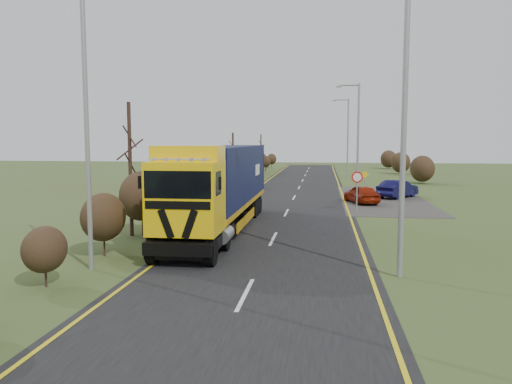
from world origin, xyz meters
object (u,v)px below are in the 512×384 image
object	(u,v)px
lorry	(221,182)
speed_sign	(357,184)
car_blue_sedan	(398,189)
car_red_hatchback	(361,194)
streetlight_near	(400,108)

from	to	relation	value
lorry	speed_sign	distance (m)	10.08
car_blue_sedan	speed_sign	distance (m)	8.75
car_red_hatchback	streetlight_near	bearing A→B (deg)	71.21
lorry	car_blue_sedan	bearing A→B (deg)	55.29
lorry	streetlight_near	xyz separation A→B (m)	(7.18, -7.30, 3.00)
car_blue_sedan	streetlight_near	world-z (taller)	streetlight_near
car_red_hatchback	speed_sign	size ratio (longest dim) A/B	1.51
car_red_hatchback	speed_sign	distance (m)	4.43
lorry	speed_sign	xyz separation A→B (m)	(6.91, 7.31, -0.63)
lorry	car_blue_sedan	world-z (taller)	lorry
streetlight_near	lorry	bearing A→B (deg)	134.55
car_blue_sedan	speed_sign	world-z (taller)	speed_sign
streetlight_near	car_red_hatchback	bearing A→B (deg)	89.00
speed_sign	car_red_hatchback	bearing A→B (deg)	81.96
lorry	streetlight_near	distance (m)	10.67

